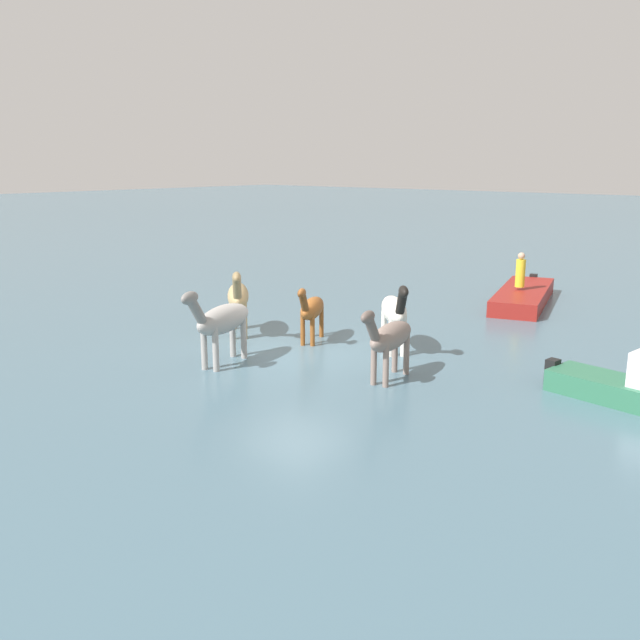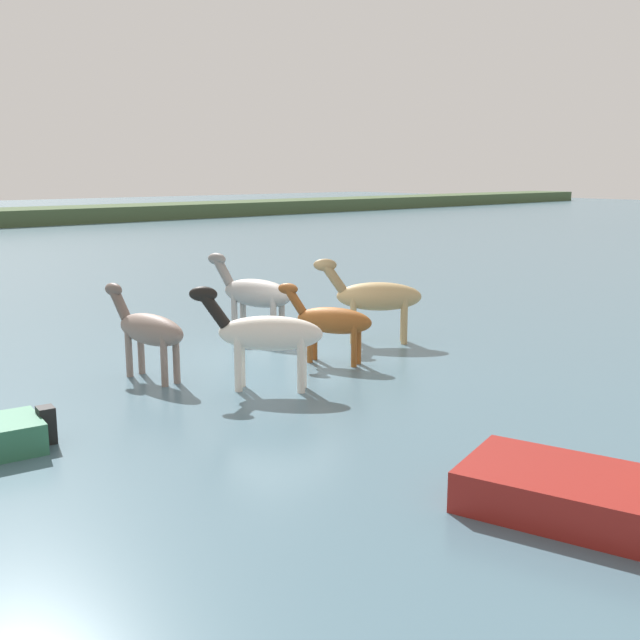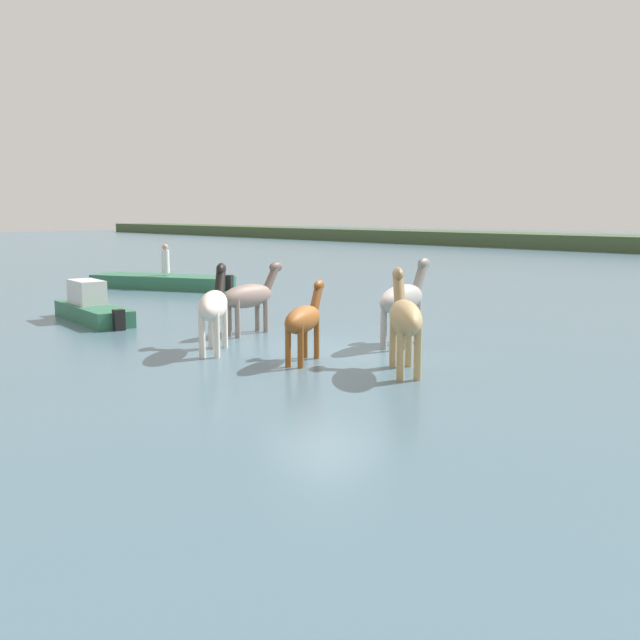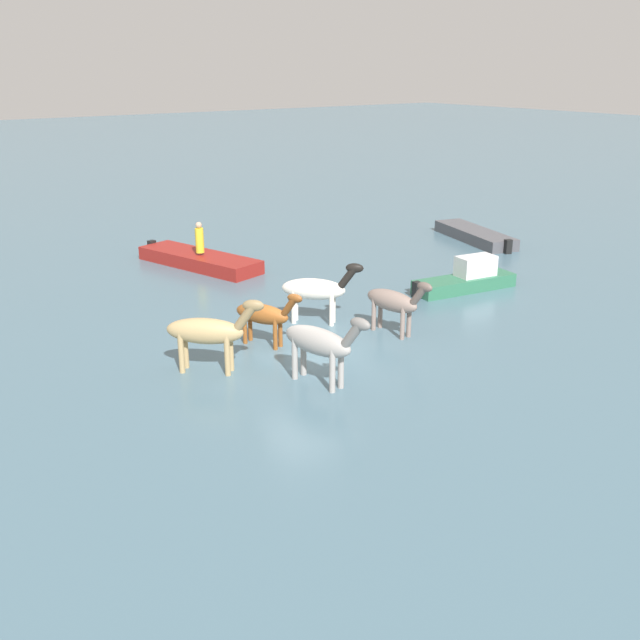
{
  "view_description": "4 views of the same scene",
  "coord_description": "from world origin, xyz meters",
  "views": [
    {
      "loc": [
        -11.17,
        12.29,
        4.8
      ],
      "look_at": [
        -0.78,
        -0.04,
        1.01
      ],
      "focal_mm": 37.77,
      "sensor_mm": 36.0,
      "label": 1
    },
    {
      "loc": [
        -9.97,
        -12.66,
        4.03
      ],
      "look_at": [
        0.38,
        -0.99,
        0.91
      ],
      "focal_mm": 42.03,
      "sensor_mm": 36.0,
      "label": 2
    },
    {
      "loc": [
        11.34,
        -11.54,
        3.2
      ],
      "look_at": [
        0.62,
        -0.85,
        0.88
      ],
      "focal_mm": 40.42,
      "sensor_mm": 36.0,
      "label": 3
    },
    {
      "loc": [
        10.19,
        14.99,
        7.5
      ],
      "look_at": [
        -0.44,
        0.15,
        0.95
      ],
      "focal_mm": 40.37,
      "sensor_mm": 36.0,
      "label": 4
    }
  ],
  "objects": [
    {
      "name": "horse_gray_outer",
      "position": [
        0.75,
        1.82,
        1.11
      ],
      "size": [
        1.07,
        2.6,
        2.02
      ],
      "rotation": [
        0.0,
        0.0,
        1.82
      ],
      "color": "#9E9993",
      "rests_on": "ground_plane"
    },
    {
      "name": "horse_mid_herd",
      "position": [
        -3.02,
        0.21,
        1.0
      ],
      "size": [
        0.81,
        2.35,
        1.81
      ],
      "rotation": [
        0.0,
        0.0,
        1.73
      ],
      "color": "gray",
      "rests_on": "ground_plane"
    },
    {
      "name": "horse_lead",
      "position": [
        0.5,
        -1.2,
        0.92
      ],
      "size": [
        1.25,
        2.06,
        1.66
      ],
      "rotation": [
        0.0,
        0.0,
        2.03
      ],
      "color": "brown",
      "rests_on": "ground_plane"
    },
    {
      "name": "ground_plane",
      "position": [
        0.0,
        0.0,
        0.0
      ],
      "size": [
        190.0,
        190.0,
        0.0
      ],
      "primitive_type": "plane",
      "color": "#476675"
    },
    {
      "name": "horse_pinto_flank",
      "position": [
        -1.75,
        -1.87,
        1.07
      ],
      "size": [
        2.01,
        2.07,
        1.94
      ],
      "rotation": [
        0.0,
        0.0,
        2.33
      ],
      "color": "silver",
      "rests_on": "ground_plane"
    },
    {
      "name": "horse_dark_mare",
      "position": [
        2.6,
        -0.46,
        1.1
      ],
      "size": [
        2.13,
        2.07,
        2.0
      ],
      "rotation": [
        0.0,
        0.0,
        2.37
      ],
      "color": "tan",
      "rests_on": "ground_plane"
    }
  ]
}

